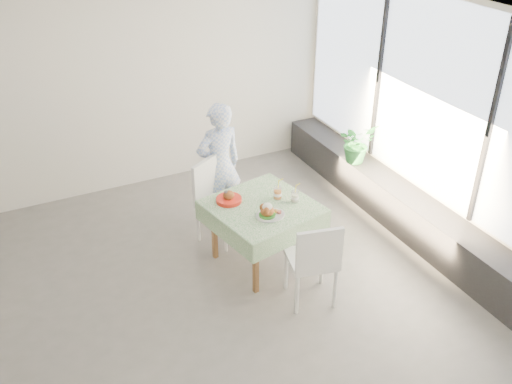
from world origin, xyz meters
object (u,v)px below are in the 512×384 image
juice_cup_orange (278,193)px  cafe_table (262,227)px  chair_far (221,216)px  chair_near (311,275)px  main_dish (269,212)px  potted_plant (357,143)px  diner (219,166)px

juice_cup_orange → cafe_table: bearing=-165.9°
chair_far → chair_near: 1.48m
cafe_table → chair_near: 0.82m
chair_near → chair_far: bearing=105.0°
cafe_table → juice_cup_orange: size_ratio=4.52×
chair_near → main_dish: bearing=109.3°
potted_plant → juice_cup_orange: bearing=-154.5°
diner → juice_cup_orange: 0.95m
chair_far → main_dish: 1.01m
juice_cup_orange → potted_plant: potted_plant is taller
juice_cup_orange → diner: bearing=109.1°
main_dish → juice_cup_orange: size_ratio=1.17×
diner → main_dish: diner is taller
cafe_table → diner: (-0.09, 0.95, 0.33)m
chair_far → chair_near: bearing=-75.0°
chair_far → juice_cup_orange: size_ratio=3.65×
chair_far → potted_plant: 2.06m
potted_plant → main_dish: bearing=-150.5°
cafe_table → potted_plant: size_ratio=2.32×
diner → chair_near: bearing=93.1°
diner → cafe_table: bearing=90.6°
juice_cup_orange → potted_plant: (1.56, 0.74, -0.04)m
diner → potted_plant: (1.87, -0.15, -0.03)m
diner → chair_far: bearing=61.9°
cafe_table → juice_cup_orange: 0.41m
chair_near → potted_plant: size_ratio=1.85×
diner → main_dish: bearing=87.5°
main_dish → diner: bearing=92.6°
cafe_table → main_dish: bearing=-100.0°
main_dish → juice_cup_orange: 0.38m
main_dish → potted_plant: potted_plant is taller
chair_near → juice_cup_orange: (0.06, 0.85, 0.50)m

